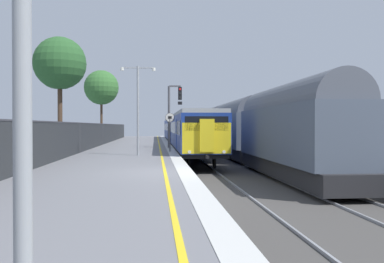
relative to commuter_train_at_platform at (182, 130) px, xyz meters
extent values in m
cube|color=slate|center=(-4.60, -28.70, -1.77)|extent=(6.40, 110.00, 1.00)
cube|color=silver|center=(-1.70, -28.70, -1.26)|extent=(0.60, 110.00, 0.01)
cube|color=yellow|center=(-2.45, -28.70, -1.26)|extent=(0.12, 110.00, 0.01)
cube|color=#423F3D|center=(4.10, -28.70, -2.37)|extent=(11.00, 110.00, 0.20)
cube|color=gray|center=(-0.71, -28.70, -2.23)|extent=(0.07, 110.00, 0.08)
cube|color=gray|center=(0.72, -28.70, -2.23)|extent=(0.07, 110.00, 0.08)
cube|color=gray|center=(3.29, -28.70, -2.23)|extent=(0.07, 110.00, 0.08)
cube|color=gray|center=(4.72, -28.70, -2.23)|extent=(0.07, 110.00, 0.08)
cube|color=navy|center=(0.00, -10.72, 0.00)|extent=(2.80, 20.97, 2.30)
cube|color=black|center=(0.00, -10.72, -1.27)|extent=(2.64, 20.37, 0.25)
cube|color=#93999E|center=(0.00, -10.72, 1.27)|extent=(2.68, 20.97, 0.24)
cube|color=black|center=(-1.41, -10.72, 0.30)|extent=(0.02, 19.37, 0.84)
cube|color=#1D3A98|center=(-1.41, -15.97, -0.10)|extent=(0.03, 1.10, 1.90)
cube|color=#1D3A98|center=(-1.41, -5.48, -0.10)|extent=(0.03, 1.10, 1.90)
cylinder|color=black|center=(-0.78, -18.61, -1.77)|extent=(0.12, 0.84, 0.84)
cylinder|color=black|center=(0.78, -18.61, -1.77)|extent=(0.12, 0.84, 0.84)
cylinder|color=black|center=(-0.78, -2.84, -1.77)|extent=(0.12, 0.84, 0.84)
cylinder|color=black|center=(0.78, -2.84, -1.77)|extent=(0.12, 0.84, 0.84)
cube|color=navy|center=(0.00, 10.84, 0.00)|extent=(2.80, 20.97, 2.30)
cube|color=black|center=(0.00, 10.84, -1.27)|extent=(2.64, 20.37, 0.25)
cube|color=#93999E|center=(0.00, 10.84, 1.27)|extent=(2.68, 20.97, 0.24)
cube|color=black|center=(-1.41, 10.84, 0.30)|extent=(0.02, 19.37, 0.84)
cube|color=#1D3A98|center=(-1.41, 5.60, -0.10)|extent=(0.03, 1.10, 1.90)
cube|color=#1D3A98|center=(-1.41, 16.09, -0.10)|extent=(0.03, 1.10, 1.90)
cylinder|color=black|center=(-0.78, 2.96, -1.77)|extent=(0.12, 0.84, 0.84)
cylinder|color=black|center=(0.78, 2.96, -1.77)|extent=(0.12, 0.84, 0.84)
cylinder|color=black|center=(-0.78, 18.73, -1.77)|extent=(0.12, 0.84, 0.84)
cylinder|color=black|center=(0.78, 18.73, -1.77)|extent=(0.12, 0.84, 0.84)
cube|color=yellow|center=(0.00, -21.17, -0.25)|extent=(2.70, 0.10, 1.70)
cube|color=black|center=(0.00, -21.18, 0.55)|extent=(2.40, 0.08, 0.80)
cube|color=yellow|center=(0.00, -21.31, -0.10)|extent=(0.80, 0.24, 1.80)
cylinder|color=white|center=(-0.95, -21.23, -1.00)|extent=(0.18, 0.06, 0.18)
cylinder|color=white|center=(0.95, -21.23, -1.00)|extent=(0.18, 0.06, 0.18)
cylinder|color=black|center=(0.00, -21.46, -1.25)|extent=(0.20, 0.35, 0.20)
cube|color=black|center=(0.00, 10.84, 1.52)|extent=(0.60, 0.90, 0.20)
cube|color=#232326|center=(4.00, -23.65, -1.64)|extent=(2.30, 13.41, 0.79)
cube|color=#4C5666|center=(4.00, -23.65, 0.06)|extent=(2.60, 12.61, 2.61)
cylinder|color=#515660|center=(4.00, -23.65, 1.37)|extent=(2.39, 12.21, 2.39)
cylinder|color=black|center=(3.22, -28.36, -1.77)|extent=(0.12, 0.84, 0.84)
cylinder|color=black|center=(4.78, -28.36, -1.77)|extent=(0.12, 0.84, 0.84)
cylinder|color=black|center=(3.22, -18.95, -1.77)|extent=(0.12, 0.84, 0.84)
cylinder|color=black|center=(4.78, -18.95, -1.77)|extent=(0.12, 0.84, 0.84)
cube|color=#232326|center=(4.00, -9.44, -1.64)|extent=(2.30, 13.41, 0.79)
cube|color=#4C5666|center=(4.00, -9.44, 0.06)|extent=(2.60, 12.61, 2.61)
cylinder|color=#515660|center=(4.00, -9.44, 1.37)|extent=(2.39, 12.21, 2.39)
cylinder|color=black|center=(3.22, -14.15, -1.77)|extent=(0.12, 0.84, 0.84)
cylinder|color=black|center=(4.78, -14.15, -1.77)|extent=(0.12, 0.84, 0.84)
cylinder|color=black|center=(3.22, -4.73, -1.77)|extent=(0.12, 0.84, 0.84)
cylinder|color=black|center=(4.78, -4.73, -1.77)|extent=(0.12, 0.84, 0.84)
cube|color=#232326|center=(4.00, 4.77, -1.64)|extent=(2.30, 13.41, 0.79)
cube|color=#4C5666|center=(4.00, 4.77, 0.06)|extent=(2.60, 12.61, 2.61)
cylinder|color=#515660|center=(4.00, 4.77, 1.37)|extent=(2.39, 12.21, 2.39)
cylinder|color=black|center=(3.22, 0.07, -1.77)|extent=(0.12, 0.84, 0.84)
cylinder|color=black|center=(4.78, 0.07, -1.77)|extent=(0.12, 0.84, 0.84)
cylinder|color=black|center=(3.22, 9.48, -1.77)|extent=(0.12, 0.84, 0.84)
cylinder|color=black|center=(4.78, 9.48, -1.77)|extent=(0.12, 0.84, 0.84)
cylinder|color=#47474C|center=(-1.75, -11.54, 1.11)|extent=(0.18, 0.18, 4.75)
cube|color=#47474C|center=(-1.30, -11.54, 3.49)|extent=(0.90, 0.12, 0.12)
cube|color=black|center=(-0.90, -11.54, 2.94)|extent=(0.28, 0.20, 1.00)
cylinder|color=red|center=(-0.90, -11.66, 3.26)|extent=(0.16, 0.04, 0.16)
cylinder|color=black|center=(-0.90, -11.66, 2.94)|extent=(0.16, 0.04, 0.16)
cylinder|color=black|center=(-0.90, -11.66, 2.62)|extent=(0.16, 0.04, 0.16)
cube|color=black|center=(-0.90, -11.54, 2.19)|extent=(0.32, 0.16, 0.24)
cylinder|color=#59595B|center=(-1.85, -16.44, -0.17)|extent=(0.08, 0.08, 2.19)
cylinder|color=black|center=(-1.85, -16.45, 0.98)|extent=(0.59, 0.02, 0.59)
cylinder|color=silver|center=(-1.85, -16.46, 0.98)|extent=(0.56, 0.02, 0.56)
cube|color=black|center=(-1.85, -16.47, 0.98)|extent=(0.24, 0.01, 0.18)
cylinder|color=#93999E|center=(-3.78, -19.72, 1.30)|extent=(0.14, 0.14, 5.12)
cube|color=#93999E|center=(-3.33, -19.72, 3.76)|extent=(0.90, 0.08, 0.08)
cylinder|color=silver|center=(-2.88, -19.72, 3.68)|extent=(0.20, 0.20, 0.18)
cube|color=#93999E|center=(-4.23, -19.72, 3.76)|extent=(0.90, 0.08, 0.08)
cylinder|color=silver|center=(-4.68, -19.72, 3.68)|extent=(0.20, 0.20, 0.18)
cube|color=#282B2D|center=(-7.55, -28.70, -0.33)|extent=(0.03, 99.00, 1.88)
cube|color=#38383D|center=(-7.55, -28.70, 0.61)|extent=(0.06, 99.00, 0.06)
cylinder|color=#38383D|center=(-7.55, -28.70, -0.33)|extent=(0.07, 0.07, 1.88)
cylinder|color=#38383D|center=(-7.55, -17.01, -0.33)|extent=(0.07, 0.07, 1.88)
cylinder|color=#38383D|center=(-7.55, -5.33, -0.33)|extent=(0.07, 0.07, 1.88)
cylinder|color=#38383D|center=(-7.55, 6.36, -0.33)|extent=(0.07, 0.07, 1.88)
cylinder|color=#38383D|center=(-7.55, 18.05, -0.33)|extent=(0.07, 0.07, 1.88)
cylinder|color=#473323|center=(-9.46, 9.16, 1.38)|extent=(0.29, 0.29, 5.29)
sphere|color=#33662D|center=(-9.46, 9.16, 5.20)|extent=(4.27, 4.27, 4.27)
sphere|color=#33662D|center=(-9.60, 8.73, 4.66)|extent=(2.63, 2.63, 2.63)
cylinder|color=#473323|center=(-10.45, -9.27, 1.53)|extent=(0.38, 0.38, 5.59)
sphere|color=#285628|center=(-10.45, -9.27, 5.48)|extent=(4.22, 4.22, 4.22)
sphere|color=#285628|center=(-10.65, -9.51, 4.95)|extent=(3.12, 3.12, 3.12)
camera|label=1|loc=(-2.79, -44.16, 0.42)|focal=39.63mm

